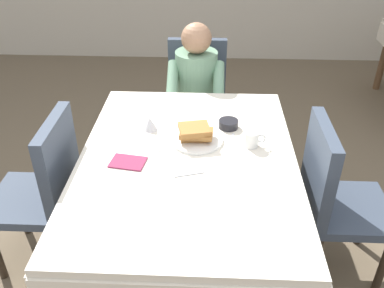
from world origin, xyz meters
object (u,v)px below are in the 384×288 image
chair_right_side (333,194)px  bowl_butter (228,124)px  diner_person (196,86)px  cup_coffee (252,139)px  syrup_pitcher (150,124)px  fork_left_of_plate (161,142)px  breakfast_stack (195,132)px  spoon_near_edge (189,174)px  knife_right_of_plate (232,143)px  chair_diner (197,94)px  plate_breakfast (197,140)px  chair_left_side (46,186)px  dining_table_main (188,171)px

chair_right_side → bowl_butter: bearing=-119.1°
diner_person → chair_right_side: diner_person is taller
cup_coffee → syrup_pitcher: (-0.56, 0.14, -0.01)m
diner_person → fork_left_of_plate: diner_person is taller
diner_person → breakfast_stack: size_ratio=5.83×
breakfast_stack → fork_left_of_plate: bearing=-174.6°
chair_right_side → spoon_near_edge: size_ratio=6.20×
breakfast_stack → knife_right_of_plate: size_ratio=0.96×
knife_right_of_plate → cup_coffee: bearing=-93.4°
breakfast_stack → cup_coffee: 0.30m
chair_diner → diner_person: diner_person is taller
spoon_near_edge → cup_coffee: bearing=23.2°
chair_diner → plate_breakfast: 1.04m
diner_person → plate_breakfast: size_ratio=4.00×
plate_breakfast → bowl_butter: bearing=41.4°
chair_left_side → chair_right_side: 1.54m
dining_table_main → bowl_butter: (0.22, 0.31, 0.11)m
diner_person → fork_left_of_plate: (-0.15, -0.88, 0.07)m
chair_right_side → spoon_near_edge: chair_right_side is taller
chair_diner → knife_right_of_plate: size_ratio=4.65×
cup_coffee → syrup_pitcher: bearing=165.4°
bowl_butter → fork_left_of_plate: bearing=-154.5°
breakfast_stack → syrup_pitcher: breakfast_stack is taller
fork_left_of_plate → spoon_near_edge: same height
breakfast_stack → spoon_near_edge: breakfast_stack is taller
diner_person → chair_right_side: bearing=127.0°
syrup_pitcher → fork_left_of_plate: 0.15m
plate_breakfast → fork_left_of_plate: size_ratio=1.56×
chair_diner → chair_left_side: 1.40m
diner_person → plate_breakfast: (0.04, -0.86, 0.08)m
dining_table_main → cup_coffee: 0.38m
chair_right_side → cup_coffee: size_ratio=8.23×
plate_breakfast → breakfast_stack: 0.05m
chair_left_side → knife_right_of_plate: (1.00, 0.14, 0.21)m
plate_breakfast → bowl_butter: bowl_butter is taller
cup_coffee → breakfast_stack: bearing=173.9°
chair_left_side → cup_coffee: 1.14m
syrup_pitcher → knife_right_of_plate: (0.46, -0.13, -0.04)m
dining_table_main → cup_coffee: (0.33, 0.12, 0.13)m
chair_left_side → chair_right_side: same height
breakfast_stack → diner_person: bearing=91.8°
fork_left_of_plate → breakfast_stack: bearing=-84.8°
syrup_pitcher → fork_left_of_plate: (0.08, -0.13, -0.04)m
chair_left_side → plate_breakfast: size_ratio=3.32×
dining_table_main → plate_breakfast: size_ratio=5.44×
breakfast_stack → knife_right_of_plate: (0.20, -0.02, -0.05)m
knife_right_of_plate → breakfast_stack: bearing=90.0°
breakfast_stack → knife_right_of_plate: bearing=-4.9°
chair_left_side → spoon_near_edge: size_ratio=6.20×
chair_right_side → breakfast_stack: 0.80m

